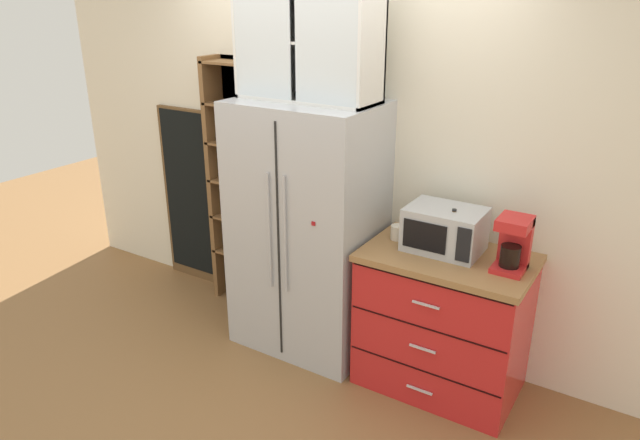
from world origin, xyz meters
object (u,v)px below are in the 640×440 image
microwave (445,229)px  coffee_maker (513,243)px  chalkboard_menu (192,197)px  refrigerator (307,229)px  mug_cream (398,232)px  bottle_amber (452,234)px

microwave → coffee_maker: size_ratio=1.42×
microwave → chalkboard_menu: 2.29m
refrigerator → microwave: 0.94m
coffee_maker → microwave: bearing=174.1°
refrigerator → coffee_maker: (1.33, 0.03, 0.20)m
mug_cream → bottle_amber: size_ratio=0.43×
mug_cream → chalkboard_menu: 1.99m
coffee_maker → mug_cream: (-0.70, 0.04, -0.11)m
bottle_amber → refrigerator: bearing=-177.3°
refrigerator → coffee_maker: bearing=1.1°
coffee_maker → bottle_amber: 0.35m
microwave → coffee_maker: bearing=-5.9°
microwave → bottle_amber: 0.06m
bottle_amber → chalkboard_menu: chalkboard_menu is taller
mug_cream → chalkboard_menu: size_ratio=0.08×
bottle_amber → chalkboard_menu: size_ratio=0.19×
coffee_maker → bottle_amber: (-0.35, 0.02, -0.03)m
mug_cream → chalkboard_menu: bearing=173.2°
microwave → coffee_maker: (0.41, -0.04, 0.03)m
refrigerator → mug_cream: refrigerator is taller
chalkboard_menu → microwave: bearing=-5.9°
refrigerator → mug_cream: (0.63, 0.07, 0.09)m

